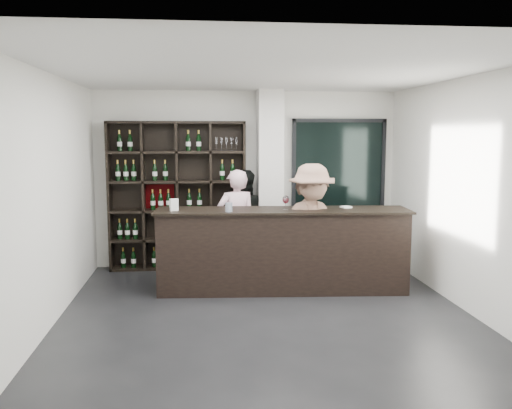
{
  "coord_description": "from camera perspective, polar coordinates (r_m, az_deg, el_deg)",
  "views": [
    {
      "loc": [
        -0.79,
        -6.25,
        2.2
      ],
      "look_at": [
        -0.02,
        1.1,
        1.23
      ],
      "focal_mm": 38.0,
      "sensor_mm": 36.0,
      "label": 1
    }
  ],
  "objects": [
    {
      "name": "wine_shelf",
      "position": [
        8.88,
        -8.26,
        0.91
      ],
      "size": [
        2.2,
        0.35,
        2.4
      ],
      "primitive_type": null,
      "color": "black",
      "rests_on": "floor"
    },
    {
      "name": "floor",
      "position": [
        6.68,
        1.18,
        -11.83
      ],
      "size": [
        5.0,
        5.5,
        0.01
      ],
      "primitive_type": "cube",
      "color": "black",
      "rests_on": "ground"
    },
    {
      "name": "card_stand",
      "position": [
        7.43,
        -8.63,
        -0.03
      ],
      "size": [
        0.12,
        0.09,
        0.16
      ],
      "primitive_type": "cube",
      "rotation": [
        0.0,
        0.0,
        0.37
      ],
      "color": "white",
      "rests_on": "tasting_counter"
    },
    {
      "name": "glass_panel",
      "position": [
        9.28,
        8.67,
        2.43
      ],
      "size": [
        1.6,
        0.08,
        2.1
      ],
      "color": "black",
      "rests_on": "floor"
    },
    {
      "name": "customer",
      "position": [
        7.58,
        5.85,
        -2.49
      ],
      "size": [
        1.24,
        0.82,
        1.79
      ],
      "primitive_type": "imported",
      "rotation": [
        0.0,
        0.0,
        0.14
      ],
      "color": "#8D6955",
      "rests_on": "floor"
    },
    {
      "name": "structural_column",
      "position": [
        8.83,
        1.47,
        2.58
      ],
      "size": [
        0.4,
        0.4,
        2.9
      ],
      "primitive_type": "cube",
      "color": "silver",
      "rests_on": "floor"
    },
    {
      "name": "taster_black",
      "position": [
        8.79,
        -1.4,
        -1.63
      ],
      "size": [
        0.81,
        0.65,
        1.62
      ],
      "primitive_type": "imported",
      "rotation": [
        0.0,
        0.0,
        3.18
      ],
      "color": "black",
      "rests_on": "floor"
    },
    {
      "name": "tasting_counter",
      "position": [
        7.62,
        2.79,
        -4.82
      ],
      "size": [
        3.52,
        0.72,
        1.16
      ],
      "rotation": [
        0.0,
        0.0,
        -0.07
      ],
      "color": "black",
      "rests_on": "floor"
    },
    {
      "name": "taster_pink",
      "position": [
        8.24,
        -2.09,
        -2.1
      ],
      "size": [
        0.67,
        0.5,
        1.67
      ],
      "primitive_type": "imported",
      "rotation": [
        0.0,
        0.0,
        3.33
      ],
      "color": "beige",
      "rests_on": "floor"
    },
    {
      "name": "spit_cup",
      "position": [
        7.26,
        -2.87,
        -0.29
      ],
      "size": [
        0.09,
        0.09,
        0.12
      ],
      "primitive_type": "cylinder",
      "rotation": [
        0.0,
        0.0,
        -0.02
      ],
      "color": "silver",
      "rests_on": "tasting_counter"
    },
    {
      "name": "wine_glass",
      "position": [
        7.45,
        3.15,
        0.27
      ],
      "size": [
        0.12,
        0.12,
        0.22
      ],
      "primitive_type": null,
      "rotation": [
        0.0,
        0.0,
        0.32
      ],
      "color": "white",
      "rests_on": "tasting_counter"
    },
    {
      "name": "napkin_stack",
      "position": [
        7.76,
        9.45,
        -0.27
      ],
      "size": [
        0.16,
        0.16,
        0.02
      ],
      "primitive_type": "cube",
      "rotation": [
        0.0,
        0.0,
        0.3
      ],
      "color": "white",
      "rests_on": "tasting_counter"
    }
  ]
}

